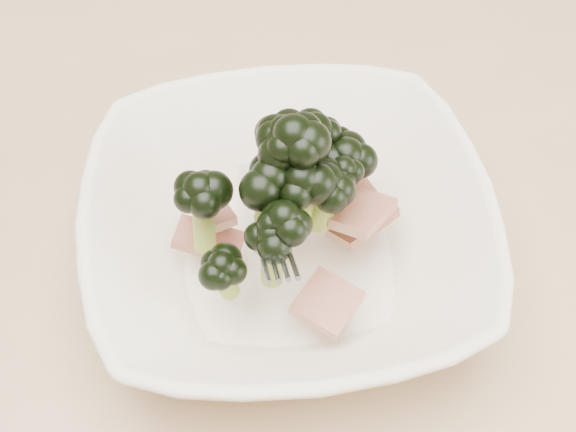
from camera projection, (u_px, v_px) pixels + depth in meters
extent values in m
cube|color=tan|center=(121.00, 375.00, 0.52)|extent=(1.20, 0.80, 0.04)
imported|color=white|center=(288.00, 233.00, 0.52)|extent=(0.30, 0.30, 0.06)
cylinder|color=olive|center=(293.00, 167.00, 0.48)|extent=(0.02, 0.03, 0.05)
ellipsoid|color=black|center=(294.00, 135.00, 0.46)|extent=(0.04, 0.04, 0.03)
cylinder|color=olive|center=(204.00, 219.00, 0.50)|extent=(0.02, 0.03, 0.05)
ellipsoid|color=black|center=(200.00, 189.00, 0.47)|extent=(0.04, 0.04, 0.03)
cylinder|color=olive|center=(327.00, 158.00, 0.54)|extent=(0.02, 0.02, 0.04)
ellipsoid|color=black|center=(328.00, 135.00, 0.52)|extent=(0.03, 0.03, 0.03)
cylinder|color=olive|center=(301.00, 204.00, 0.49)|extent=(0.02, 0.02, 0.04)
ellipsoid|color=black|center=(301.00, 179.00, 0.47)|extent=(0.04, 0.04, 0.03)
cylinder|color=olive|center=(309.00, 157.00, 0.54)|extent=(0.02, 0.02, 0.04)
ellipsoid|color=black|center=(309.00, 132.00, 0.53)|extent=(0.03, 0.03, 0.02)
cylinder|color=olive|center=(284.00, 243.00, 0.47)|extent=(0.02, 0.02, 0.04)
ellipsoid|color=black|center=(284.00, 218.00, 0.45)|extent=(0.03, 0.03, 0.03)
cylinder|color=olive|center=(223.00, 282.00, 0.49)|extent=(0.02, 0.01, 0.03)
ellipsoid|color=black|center=(222.00, 265.00, 0.47)|extent=(0.03, 0.03, 0.02)
cylinder|color=olive|center=(283.00, 166.00, 0.49)|extent=(0.02, 0.02, 0.04)
ellipsoid|color=black|center=(283.00, 136.00, 0.47)|extent=(0.04, 0.04, 0.03)
cylinder|color=olive|center=(313.00, 156.00, 0.52)|extent=(0.02, 0.02, 0.04)
ellipsoid|color=black|center=(314.00, 130.00, 0.51)|extent=(0.04, 0.04, 0.03)
cylinder|color=olive|center=(344.00, 180.00, 0.53)|extent=(0.03, 0.02, 0.04)
ellipsoid|color=black|center=(346.00, 156.00, 0.51)|extent=(0.04, 0.04, 0.03)
cylinder|color=olive|center=(285.00, 168.00, 0.49)|extent=(0.03, 0.02, 0.04)
ellipsoid|color=black|center=(285.00, 142.00, 0.47)|extent=(0.04, 0.04, 0.03)
cylinder|color=olive|center=(323.00, 206.00, 0.49)|extent=(0.02, 0.02, 0.04)
ellipsoid|color=black|center=(324.00, 182.00, 0.48)|extent=(0.04, 0.04, 0.03)
cylinder|color=olive|center=(341.00, 191.00, 0.50)|extent=(0.02, 0.01, 0.03)
ellipsoid|color=black|center=(343.00, 169.00, 0.49)|extent=(0.03, 0.03, 0.02)
cylinder|color=olive|center=(284.00, 162.00, 0.52)|extent=(0.02, 0.02, 0.05)
ellipsoid|color=black|center=(284.00, 131.00, 0.49)|extent=(0.03, 0.03, 0.03)
cylinder|color=olive|center=(271.00, 203.00, 0.49)|extent=(0.02, 0.02, 0.04)
ellipsoid|color=black|center=(270.00, 177.00, 0.47)|extent=(0.04, 0.04, 0.03)
cylinder|color=olive|center=(272.00, 258.00, 0.48)|extent=(0.01, 0.02, 0.04)
ellipsoid|color=black|center=(271.00, 234.00, 0.46)|extent=(0.03, 0.03, 0.03)
cube|color=maroon|center=(349.00, 187.00, 0.55)|extent=(0.04, 0.04, 0.02)
cube|color=maroon|center=(208.00, 207.00, 0.52)|extent=(0.04, 0.05, 0.01)
cube|color=maroon|center=(298.00, 151.00, 0.56)|extent=(0.06, 0.05, 0.03)
cube|color=maroon|center=(327.00, 303.00, 0.49)|extent=(0.05, 0.05, 0.01)
cube|color=maroon|center=(209.00, 240.00, 0.52)|extent=(0.05, 0.03, 0.02)
cube|color=maroon|center=(364.00, 213.00, 0.50)|extent=(0.05, 0.05, 0.02)
cube|color=maroon|center=(363.00, 222.00, 0.53)|extent=(0.05, 0.05, 0.01)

